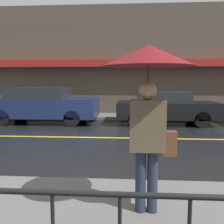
# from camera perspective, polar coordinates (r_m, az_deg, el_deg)

# --- Properties ---
(ground_plane) EXTENTS (80.00, 80.00, 0.00)m
(ground_plane) POSITION_cam_1_polar(r_m,az_deg,el_deg) (8.12, -3.44, -5.58)
(ground_plane) COLOR black
(sidewalk_far) EXTENTS (28.00, 1.72, 0.11)m
(sidewalk_far) POSITION_cam_1_polar(r_m,az_deg,el_deg) (12.56, -0.71, -0.92)
(sidewalk_far) COLOR #60605E
(sidewalk_far) RESTS_ON ground_plane
(lane_marking) EXTENTS (25.20, 0.12, 0.01)m
(lane_marking) POSITION_cam_1_polar(r_m,az_deg,el_deg) (8.12, -3.44, -5.56)
(lane_marking) COLOR gold
(lane_marking) RESTS_ON ground_plane
(building_storefront) EXTENTS (28.00, 0.85, 5.48)m
(building_storefront) POSITION_cam_1_polar(r_m,az_deg,el_deg) (13.46, -0.37, 11.00)
(building_storefront) COLOR #4C4238
(building_storefront) RESTS_ON ground_plane
(pedestrian) EXTENTS (1.08, 1.08, 2.04)m
(pedestrian) POSITION_cam_1_polar(r_m,az_deg,el_deg) (3.14, 7.95, 7.14)
(pedestrian) COLOR #23283D
(pedestrian) RESTS_ON sidewalk_near
(car_navy) EXTENTS (4.47, 1.88, 1.47)m
(car_navy) POSITION_cam_1_polar(r_m,az_deg,el_deg) (11.29, -14.82, 1.59)
(car_navy) COLOR #19234C
(car_navy) RESTS_ON ground_plane
(car_black) EXTENTS (3.97, 1.72, 1.30)m
(car_black) POSITION_cam_1_polar(r_m,az_deg,el_deg) (10.78, 11.59, 0.99)
(car_black) COLOR black
(car_black) RESTS_ON ground_plane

